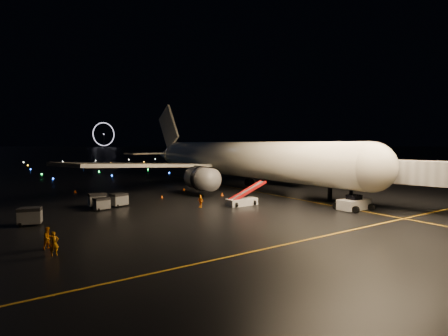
# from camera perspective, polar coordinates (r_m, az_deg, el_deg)

# --- Properties ---
(ground) EXTENTS (2000.00, 2000.00, 0.00)m
(ground) POSITION_cam_1_polar(r_m,az_deg,el_deg) (332.87, -28.96, 2.04)
(ground) COLOR black
(ground) RESTS_ON ground
(lane_centre) EXTENTS (0.25, 80.00, 0.02)m
(lane_centre) POSITION_cam_1_polar(r_m,az_deg,el_deg) (61.67, 6.49, -4.09)
(lane_centre) COLOR gold
(lane_centre) RESTS_ON ground
(lane_cross) EXTENTS (60.00, 0.25, 0.02)m
(lane_cross) POSITION_cam_1_polar(r_m,az_deg,el_deg) (32.34, 12.15, -11.64)
(lane_cross) COLOR gold
(lane_cross) RESTS_ON ground
(airliner) EXTENTS (67.34, 64.15, 18.60)m
(airliner) POSITION_cam_1_polar(r_m,az_deg,el_deg) (69.83, 0.59, 4.53)
(airliner) COLOR silver
(airliner) RESTS_ON ground
(pushback_tug) EXTENTS (4.27, 2.28, 2.02)m
(pushback_tug) POSITION_cam_1_polar(r_m,az_deg,el_deg) (48.78, 20.43, -5.29)
(pushback_tug) COLOR silver
(pushback_tug) RESTS_ON ground
(belt_loader) EXTENTS (6.50, 1.78, 3.15)m
(belt_loader) POSITION_cam_1_polar(r_m,az_deg,el_deg) (49.15, 2.93, -4.30)
(belt_loader) COLOR silver
(belt_loader) RESTS_ON ground
(crew_a) EXTENTS (0.74, 0.53, 1.90)m
(crew_a) POSITION_cam_1_polar(r_m,az_deg,el_deg) (30.63, -26.00, -11.03)
(crew_a) COLOR orange
(crew_a) RESTS_ON ground
(crew_b) EXTENTS (1.12, 1.05, 1.84)m
(crew_b) POSITION_cam_1_polar(r_m,az_deg,el_deg) (32.70, -26.77, -10.17)
(crew_b) COLOR orange
(crew_b) RESTS_ON ground
(crew_c) EXTENTS (0.62, 1.08, 1.74)m
(crew_c) POSITION_cam_1_polar(r_m,az_deg,el_deg) (47.70, -3.87, -5.42)
(crew_c) COLOR orange
(crew_c) RESTS_ON ground
(safety_cone_0) EXTENTS (0.61, 0.61, 0.56)m
(safety_cone_0) POSITION_cam_1_polar(r_m,az_deg,el_deg) (58.19, -0.30, -4.28)
(safety_cone_0) COLOR #FB5A0B
(safety_cone_0) RESTS_ON ground
(safety_cone_1) EXTENTS (0.61, 0.61, 0.54)m
(safety_cone_1) POSITION_cam_1_polar(r_m,az_deg,el_deg) (65.31, -6.59, -3.40)
(safety_cone_1) COLOR #FB5A0B
(safety_cone_1) RESTS_ON ground
(safety_cone_2) EXTENTS (0.57, 0.57, 0.50)m
(safety_cone_2) POSITION_cam_1_polar(r_m,az_deg,el_deg) (56.64, -10.10, -4.61)
(safety_cone_2) COLOR #FB5A0B
(safety_cone_2) RESTS_ON ground
(safety_cone_3) EXTENTS (0.57, 0.57, 0.54)m
(safety_cone_3) POSITION_cam_1_polar(r_m,az_deg,el_deg) (67.15, -23.15, -3.50)
(safety_cone_3) COLOR #FB5A0B
(safety_cone_3) RESTS_ON ground
(ferris_wheel) EXTENTS (49.33, 16.80, 52.00)m
(ferris_wheel) POSITION_cam_1_polar(r_m,az_deg,el_deg) (777.31, -19.03, 5.09)
(ferris_wheel) COLOR black
(ferris_wheel) RESTS_ON ground
(taxiway_lights) EXTENTS (164.00, 92.00, 0.36)m
(taxiway_lights) POSITION_cam_1_polar(r_m,az_deg,el_deg) (140.59, -22.37, 0.26)
(taxiway_lights) COLOR black
(taxiway_lights) RESTS_ON ground
(baggage_cart_0) EXTENTS (2.08, 1.60, 1.62)m
(baggage_cart_0) POSITION_cam_1_polar(r_m,az_deg,el_deg) (48.50, -19.35, -5.56)
(baggage_cart_0) COLOR gray
(baggage_cart_0) RESTS_ON ground
(baggage_cart_1) EXTENTS (2.26, 1.61, 1.89)m
(baggage_cart_1) POSITION_cam_1_polar(r_m,az_deg,el_deg) (50.85, -19.98, -4.98)
(baggage_cart_1) COLOR gray
(baggage_cart_1) RESTS_ON ground
(baggage_cart_2) EXTENTS (2.50, 2.10, 1.81)m
(baggage_cart_2) POSITION_cam_1_polar(r_m,az_deg,el_deg) (50.52, -16.78, -5.01)
(baggage_cart_2) COLOR gray
(baggage_cart_2) RESTS_ON ground
(baggage_cart_3) EXTENTS (2.55, 2.08, 1.89)m
(baggage_cart_3) POSITION_cam_1_polar(r_m,az_deg,el_deg) (42.77, -29.11, -6.93)
(baggage_cart_3) COLOR gray
(baggage_cart_3) RESTS_ON ground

